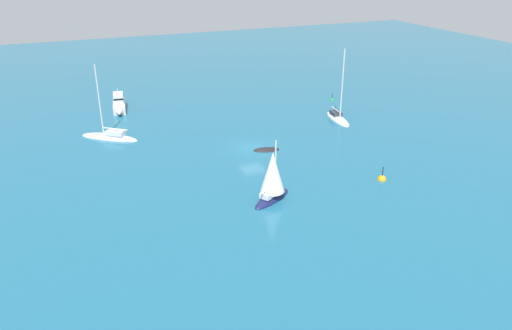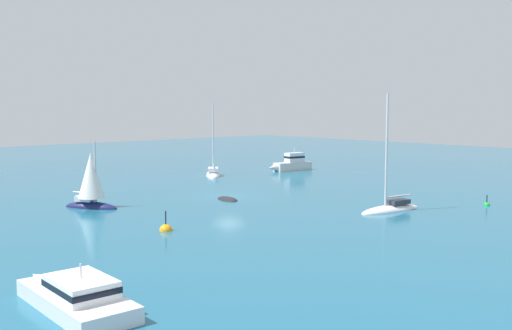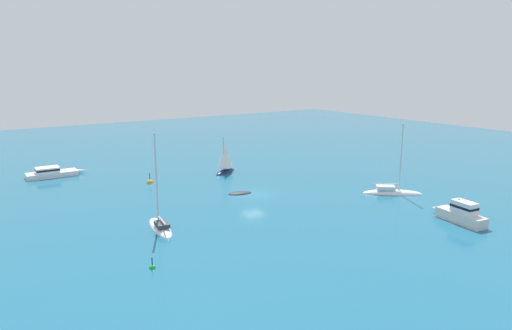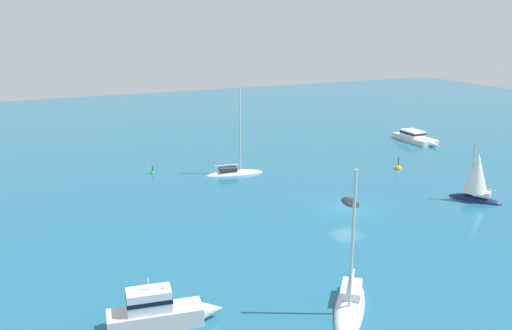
% 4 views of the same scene
% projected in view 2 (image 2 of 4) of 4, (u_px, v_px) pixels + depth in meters
% --- Properties ---
extents(ground_plane, '(160.00, 160.00, 0.00)m').
position_uv_depth(ground_plane, '(228.00, 197.00, 52.06)').
color(ground_plane, '#1E607F').
extents(motor_cruiser, '(2.66, 8.19, 1.97)m').
position_uv_depth(motor_cruiser, '(76.00, 295.00, 23.16)').
color(motor_cruiser, white).
rests_on(motor_cruiser, ground).
extents(tender, '(2.06, 3.13, 0.46)m').
position_uv_depth(tender, '(227.00, 200.00, 50.43)').
color(tender, black).
rests_on(tender, ground).
extents(sailboat, '(6.26, 2.44, 9.52)m').
position_uv_depth(sailboat, '(391.00, 208.00, 45.15)').
color(sailboat, white).
rests_on(sailboat, ground).
extents(sailboat_1, '(3.48, 4.68, 5.84)m').
position_uv_depth(sailboat_1, '(91.00, 185.00, 46.19)').
color(sailboat_1, '#191E4C').
rests_on(sailboat_1, ground).
extents(launch, '(6.36, 2.28, 2.92)m').
position_uv_depth(launch, '(291.00, 164.00, 73.40)').
color(launch, silver).
rests_on(launch, ground).
extents(ketch, '(5.71, 6.55, 8.98)m').
position_uv_depth(ketch, '(213.00, 174.00, 68.45)').
color(ketch, white).
rests_on(ketch, ground).
extents(channel_buoy, '(0.86, 0.86, 1.73)m').
position_uv_depth(channel_buoy, '(166.00, 230.00, 37.85)').
color(channel_buoy, orange).
rests_on(channel_buoy, ground).
extents(mooring_buoy, '(0.52, 0.52, 1.11)m').
position_uv_depth(mooring_buoy, '(487.00, 205.00, 47.56)').
color(mooring_buoy, green).
rests_on(mooring_buoy, ground).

